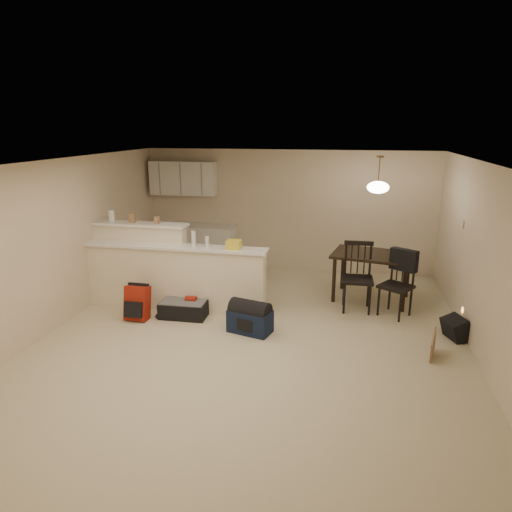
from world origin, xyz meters
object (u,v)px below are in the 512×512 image
(black_daypack, at_px, (456,329))
(dining_chair_far, at_px, (396,285))
(red_backpack, at_px, (137,303))
(navy_duffel, at_px, (250,321))
(pendant_lamp, at_px, (378,187))
(dining_chair_near, at_px, (357,278))
(dining_table, at_px, (373,259))
(suitcase, at_px, (184,309))

(black_daypack, bearing_deg, dining_chair_far, 26.41)
(red_backpack, relative_size, navy_duffel, 0.86)
(dining_chair_far, bearing_deg, pendant_lamp, 151.04)
(dining_chair_near, height_order, dining_chair_far, dining_chair_near)
(dining_table, xyz_separation_m, suitcase, (-2.96, -1.36, -0.61))
(pendant_lamp, bearing_deg, dining_chair_far, -62.01)
(pendant_lamp, relative_size, dining_chair_near, 0.54)
(navy_duffel, bearing_deg, dining_chair_far, 41.70)
(navy_duffel, bearing_deg, red_backpack, -168.34)
(pendant_lamp, xyz_separation_m, red_backpack, (-3.65, -1.61, -1.72))
(dining_table, bearing_deg, dining_chair_far, -51.23)
(dining_table, bearing_deg, suitcase, -144.54)
(dining_table, relative_size, suitcase, 2.01)
(pendant_lamp, height_order, black_daypack, pendant_lamp)
(dining_chair_far, xyz_separation_m, suitcase, (-3.31, -0.70, -0.40))
(red_backpack, bearing_deg, dining_chair_far, 14.09)
(dining_table, distance_m, navy_duffel, 2.56)
(dining_table, relative_size, red_backpack, 2.75)
(red_backpack, relative_size, black_daypack, 1.51)
(dining_chair_far, bearing_deg, navy_duffel, -120.53)
(dining_chair_near, xyz_separation_m, navy_duffel, (-1.55, -1.18, -0.40))
(dining_chair_far, bearing_deg, black_daypack, -8.29)
(red_backpack, height_order, navy_duffel, red_backpack)
(pendant_lamp, height_order, dining_chair_near, pendant_lamp)
(pendant_lamp, distance_m, dining_chair_near, 1.54)
(suitcase, distance_m, navy_duffel, 1.22)
(suitcase, bearing_deg, black_daypack, -1.70)
(dining_chair_far, distance_m, black_daypack, 1.12)
(dining_chair_near, distance_m, dining_chair_far, 0.61)
(red_backpack, bearing_deg, dining_chair_near, 18.06)
(dining_table, height_order, pendant_lamp, pendant_lamp)
(suitcase, relative_size, black_daypack, 2.06)
(dining_table, bearing_deg, red_backpack, -145.41)
(suitcase, xyz_separation_m, red_backpack, (-0.69, -0.25, 0.14))
(pendant_lamp, distance_m, dining_chair_far, 1.64)
(pendant_lamp, bearing_deg, red_backpack, -156.19)
(dining_chair_near, relative_size, black_daypack, 3.18)
(pendant_lamp, bearing_deg, black_daypack, -49.85)
(pendant_lamp, relative_size, black_daypack, 1.73)
(dining_table, height_order, red_backpack, dining_table)
(navy_duffel, bearing_deg, black_daypack, 22.37)
(pendant_lamp, xyz_separation_m, dining_chair_far, (0.35, -0.66, -1.46))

